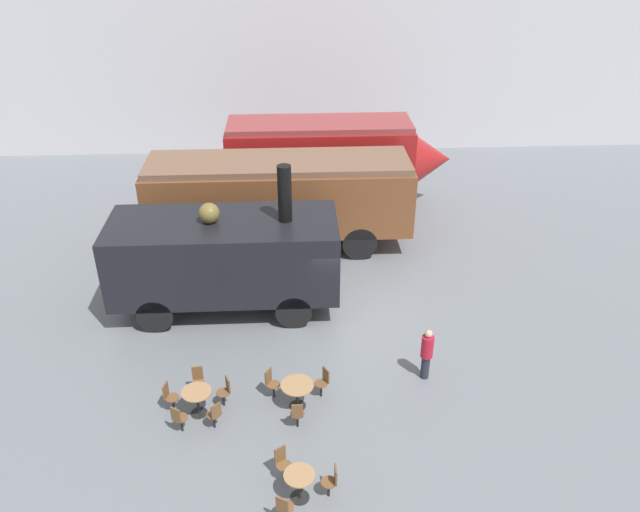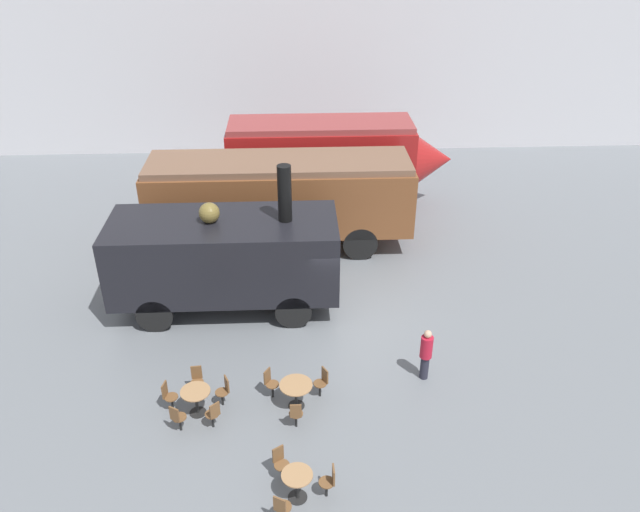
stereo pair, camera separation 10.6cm
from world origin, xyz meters
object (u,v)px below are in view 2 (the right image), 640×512
streamlined_locomotive (336,159)px  cafe_table_near (297,481)px  passenger_coach_wooden (280,194)px  steam_locomotive (225,255)px  cafe_table_mid (296,389)px  cafe_table_far (196,396)px  visitor_person (426,353)px  cafe_chair_0 (330,480)px

streamlined_locomotive → cafe_table_near: bearing=-97.0°
passenger_coach_wooden → cafe_table_near: bearing=-87.9°
passenger_coach_wooden → steam_locomotive: size_ratio=1.37×
cafe_table_mid → passenger_coach_wooden: bearing=92.9°
passenger_coach_wooden → cafe_table_mid: size_ratio=11.21×
cafe_table_mid → cafe_table_far: bearing=-176.9°
steam_locomotive → visitor_person: (5.75, -3.88, -1.05)m
passenger_coach_wooden → cafe_table_far: 9.48m
cafe_table_mid → steam_locomotive: bearing=114.0°
steam_locomotive → visitor_person: bearing=-34.0°
cafe_table_mid → cafe_table_far: cafe_table_far is taller
cafe_table_far → visitor_person: (6.17, 1.12, 0.30)m
streamlined_locomotive → steam_locomotive: 8.50m
streamlined_locomotive → cafe_table_mid: size_ratio=10.81×
cafe_table_near → cafe_chair_0: (0.72, 0.03, -0.03)m
steam_locomotive → cafe_chair_0: size_ratio=8.18×
streamlined_locomotive → steam_locomotive: steam_locomotive is taller
visitor_person → cafe_table_near: bearing=-132.7°
cafe_table_far → steam_locomotive: bearing=85.2°
cafe_table_near → cafe_table_mid: size_ratio=0.86×
visitor_person → cafe_chair_0: bearing=-126.6°
cafe_table_near → cafe_table_mid: cafe_table_near is taller
passenger_coach_wooden → cafe_table_far: size_ratio=12.61×
cafe_table_mid → streamlined_locomotive: bearing=81.5°
passenger_coach_wooden → cafe_chair_0: 12.03m
cafe_table_mid → cafe_chair_0: 2.99m
streamlined_locomotive → passenger_coach_wooden: size_ratio=0.96×
steam_locomotive → cafe_chair_0: (2.87, -7.76, -1.41)m
streamlined_locomotive → visitor_person: (1.73, -11.37, -1.30)m
cafe_table_mid → cafe_chair_0: size_ratio=1.00×
passenger_coach_wooden → visitor_person: (4.04, -7.99, -1.26)m
cafe_table_near → visitor_person: (3.60, 3.90, 0.33)m
steam_locomotive → cafe_table_far: 5.19m
steam_locomotive → cafe_table_near: steam_locomotive is taller
steam_locomotive → cafe_table_near: 8.19m
steam_locomotive → cafe_table_far: steam_locomotive is taller
cafe_table_mid → cafe_table_near: bearing=-90.2°
passenger_coach_wooden → cafe_table_near: 12.00m
cafe_table_near → visitor_person: 5.32m
passenger_coach_wooden → steam_locomotive: bearing=-112.5°
cafe_table_near → cafe_chair_0: 0.73m
visitor_person → steam_locomotive: bearing=146.0°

